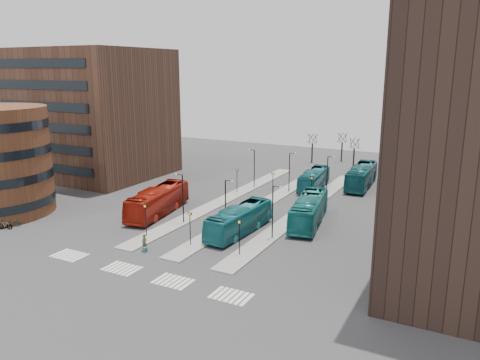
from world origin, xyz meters
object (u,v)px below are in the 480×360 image
at_px(teal_bus_d, 362,176).
at_px(bicycle_near, 8,224).
at_px(red_bus, 158,201).
at_px(teal_bus_c, 309,210).
at_px(bicycle_mid, 5,225).
at_px(bicycle_far, 14,223).
at_px(teal_bus_a, 239,220).
at_px(commuter_a, 154,210).
at_px(commuter_c, 240,227).
at_px(traveller, 145,242).
at_px(teal_bus_b, 314,179).
at_px(suitcase, 145,250).
at_px(commuter_b, 209,226).

height_order(teal_bus_d, bicycle_near, teal_bus_d).
height_order(red_bus, teal_bus_c, red_bus).
bearing_deg(bicycle_mid, bicycle_far, -23.66).
xyz_separation_m(teal_bus_a, bicycle_near, (-25.42, -11.43, -1.12)).
distance_m(red_bus, commuter_a, 1.35).
bearing_deg(commuter_a, commuter_c, 161.68).
xyz_separation_m(commuter_a, bicycle_far, (-12.42, -11.33, -0.32)).
relative_size(traveller, bicycle_mid, 1.02).
relative_size(red_bus, teal_bus_b, 1.16).
xyz_separation_m(suitcase, red_bus, (-6.85, 11.34, 1.53)).
bearing_deg(suitcase, bicycle_near, -165.46).
distance_m(suitcase, teal_bus_d, 40.58).
height_order(teal_bus_d, bicycle_mid, teal_bus_d).
relative_size(bicycle_near, bicycle_far, 1.09).
bearing_deg(bicycle_near, red_bus, -29.51).
height_order(teal_bus_b, commuter_c, teal_bus_b).
height_order(red_bus, traveller, red_bus).
relative_size(red_bus, bicycle_mid, 7.24).
bearing_deg(bicycle_far, commuter_c, -87.17).
height_order(teal_bus_c, traveller, teal_bus_c).
distance_m(teal_bus_c, commuter_b, 12.64).
bearing_deg(bicycle_far, commuter_a, -66.78).
distance_m(teal_bus_c, commuter_c, 9.39).
bearing_deg(teal_bus_c, commuter_c, -137.93).
xyz_separation_m(bicycle_mid, bicycle_far, (0.00, 1.19, -0.08)).
relative_size(teal_bus_b, bicycle_far, 6.48).
distance_m(teal_bus_a, bicycle_mid, 28.06).
xyz_separation_m(teal_bus_b, commuter_b, (-3.96, -25.58, -0.70)).
bearing_deg(bicycle_mid, suitcase, -107.57).
xyz_separation_m(red_bus, commuter_b, (9.82, -3.26, -0.94)).
bearing_deg(teal_bus_b, bicycle_near, -131.29).
xyz_separation_m(teal_bus_c, bicycle_far, (-31.40, -17.72, -1.31)).
xyz_separation_m(red_bus, bicycle_mid, (-12.51, -13.41, -1.25)).
bearing_deg(bicycle_mid, teal_bus_b, -60.00).
distance_m(teal_bus_c, commuter_a, 20.05).
bearing_deg(bicycle_mid, teal_bus_a, -88.70).
relative_size(teal_bus_a, traveller, 6.41).
distance_m(teal_bus_d, traveller, 40.32).
bearing_deg(red_bus, bicycle_near, -143.17).
xyz_separation_m(teal_bus_c, commuter_a, (-18.98, -6.39, -0.98)).
bearing_deg(commuter_a, teal_bus_d, -140.22).
relative_size(red_bus, teal_bus_d, 1.00).
bearing_deg(teal_bus_d, bicycle_near, -132.55).
distance_m(teal_bus_a, commuter_a, 13.05).
bearing_deg(teal_bus_a, red_bus, 175.72).
distance_m(teal_bus_c, bicycle_mid, 36.67).
xyz_separation_m(teal_bus_a, traveller, (-6.37, -9.40, -0.71)).
xyz_separation_m(red_bus, bicycle_far, (-12.51, -12.21, -1.34)).
relative_size(teal_bus_a, bicycle_mid, 6.54).
relative_size(red_bus, teal_bus_a, 1.11).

